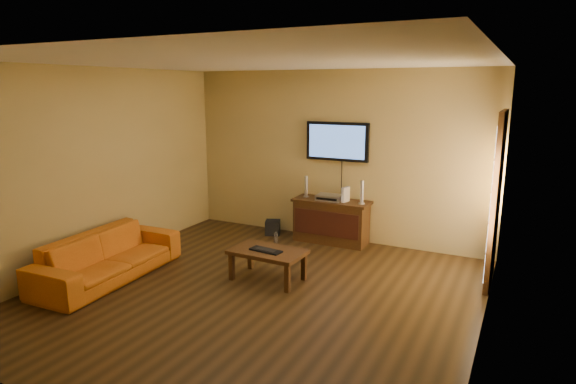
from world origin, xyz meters
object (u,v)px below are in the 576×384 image
Objects in this scene: coffee_table at (268,254)px; speaker_right at (362,193)px; keyboard at (266,250)px; media_console at (331,221)px; speaker_left at (306,187)px; sofa at (108,249)px; bottle at (276,238)px; subwoofer at (273,227)px; game_console at (346,194)px; television at (337,141)px; av_receiver at (330,197)px.

speaker_right is (0.65, 1.78, 0.51)m from coffee_table.
keyboard is (-0.00, -0.05, 0.07)m from coffee_table.
media_console is 3.54× the size of speaker_left.
bottle is (1.26, 2.23, -0.31)m from sofa.
keyboard is at bearing -90.37° from coffee_table.
subwoofer reaches higher than bottle.
coffee_table is 4.08× the size of game_console.
sofa is 8.46× the size of subwoofer.
sofa is at bearing -155.08° from coffee_table.
television is at bearing 85.88° from coffee_table.
subwoofer is (-1.26, -0.05, -0.69)m from game_console.
subwoofer is (0.99, 2.62, -0.27)m from sofa.
game_console is 1.27× the size of bottle.
keyboard is (-0.14, -2.05, -1.18)m from television.
keyboard is (-0.12, -1.84, -0.32)m from av_receiver.
keyboard is (-0.38, -1.85, -0.39)m from game_console.
av_receiver reaches higher than coffee_table.
subwoofer is (-0.58, -0.08, -0.73)m from speaker_left.
bottle is at bearing -32.24° from sofa.
keyboard is at bearing -69.12° from sofa.
speaker_left is 1.45× the size of subwoofer.
coffee_table is at bearing -110.01° from speaker_right.
speaker_left is (-0.45, -0.17, -0.75)m from television.
keyboard is at bearing -80.70° from speaker_left.
coffee_table is 1.93m from speaker_left.
av_receiver is at bearing 30.38° from bottle.
av_receiver is at bearing -5.66° from speaker_left.
speaker_right is at bearing -21.14° from subwoofer.
keyboard is at bearing -94.04° from television.
coffee_table is (-0.14, -1.81, -0.00)m from media_console.
media_console is 3.38× the size of speaker_right.
television is at bearing 20.36° from speaker_left.
television reaches higher than bottle.
sofa is 5.16× the size of av_receiver.
subwoofer is at bearing 124.47° from bottle.
coffee_table is 1.98m from subwoofer.
sofa is at bearing -133.59° from speaker_right.
speaker_left reaches higher than media_console.
keyboard is (1.87, 0.82, 0.02)m from sofa.
speaker_left is at bearing -169.77° from game_console.
speaker_right reaches higher than av_receiver.
television is 2.37m from keyboard.
speaker_right reaches higher than speaker_left.
subwoofer is 0.47m from bottle.
media_console reaches higher than bottle.
television reaches higher than subwoofer.
game_console reaches higher than sofa.
speaker_left is 0.96× the size of speaker_right.
media_console is at bearing 29.00° from av_receiver.
sofa is 8.62× the size of game_console.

